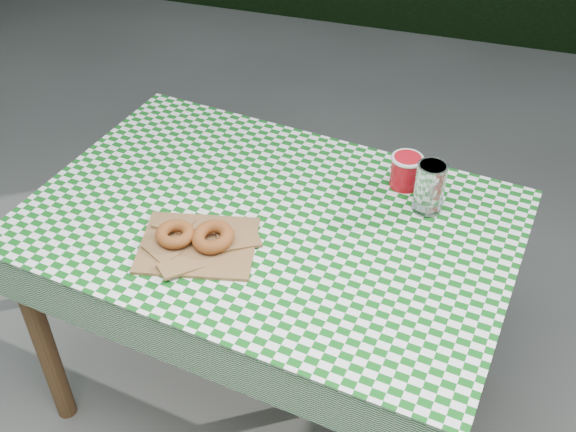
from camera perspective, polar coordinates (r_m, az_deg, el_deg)
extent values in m
plane|color=#565651|center=(2.46, -4.90, -11.90)|extent=(60.00, 60.00, 0.00)
cube|color=brown|center=(2.08, -1.44, -8.23)|extent=(1.36, 1.00, 0.75)
cube|color=#0D5614|center=(1.82, -1.63, -0.22)|extent=(1.39, 1.02, 0.01)
cube|color=olive|center=(1.74, -7.54, -2.34)|extent=(0.33, 0.29, 0.02)
torus|color=#984C1F|center=(1.74, -9.40, -1.50)|extent=(0.11, 0.11, 0.03)
torus|color=brown|center=(1.72, -6.30, -1.73)|extent=(0.15, 0.15, 0.03)
cylinder|color=white|center=(1.84, 11.72, 2.34)|extent=(0.11, 0.11, 0.14)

